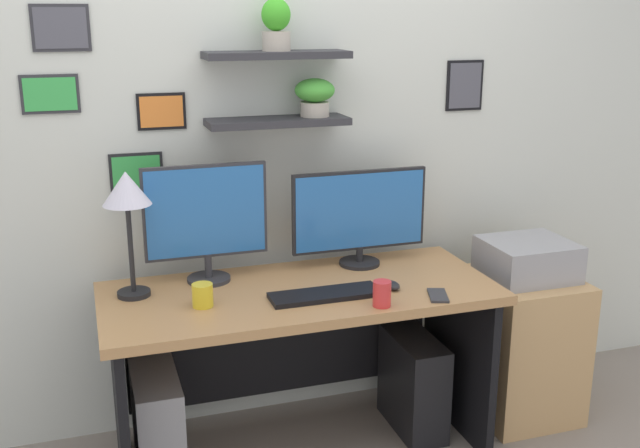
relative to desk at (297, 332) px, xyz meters
The scene contains 14 objects.
back_wall_assembly 0.90m from the desk, 90.19° to the left, with size 4.40×0.24×2.70m.
desk is the anchor object (origin of this frame).
monitor_left 0.61m from the desk, 154.13° to the left, with size 0.51×0.18×0.49m.
monitor_right 0.58m from the desk, 25.88° to the left, with size 0.61×0.18×0.42m.
keyboard 0.29m from the desk, 68.36° to the right, with size 0.44×0.14×0.02m, color black.
computer_mouse 0.45m from the desk, 25.47° to the right, with size 0.06×0.09×0.03m, color black.
desk_lamp 0.89m from the desk, behind, with size 0.19×0.19×0.50m.
cell_phone 0.62m from the desk, 31.76° to the right, with size 0.07×0.14×0.01m, color #2D2D33.
coffee_mug 0.49m from the desk, 163.92° to the right, with size 0.08×0.08×0.09m, color yellow.
pen_cup 0.48m from the desk, 53.20° to the right, with size 0.07×0.07×0.10m, color red.
drawer_cabinet 1.10m from the desk, ahead, with size 0.44×0.50×0.67m, color tan.
printer 1.10m from the desk, ahead, with size 0.38×0.34×0.17m, color #9E9EA3.
computer_tower_left 0.68m from the desk, behind, with size 0.18×0.40×0.44m, color #99999E.
computer_tower_right 0.62m from the desk, ahead, with size 0.18×0.40×0.44m, color black.
Camera 1 is at (-0.80, -2.71, 1.83)m, focal length 41.75 mm.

